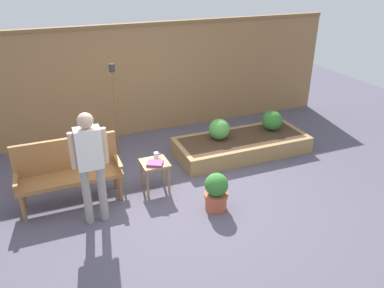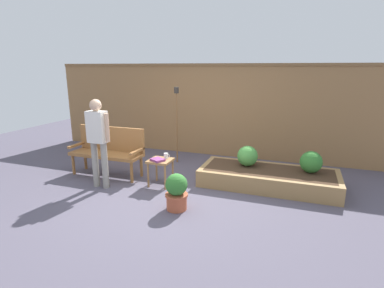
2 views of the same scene
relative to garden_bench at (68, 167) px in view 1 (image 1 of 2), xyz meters
The scene contains 12 objects.
ground_plane 1.71m from the garden_bench, 19.45° to the right, with size 14.00×14.00×0.00m, color #514C5B.
fence_back 2.62m from the garden_bench, 53.40° to the left, with size 8.40×0.14×2.16m.
garden_bench is the anchor object (origin of this frame).
side_table 1.24m from the garden_bench, ahead, with size 0.40×0.40×0.48m.
cup_on_table 1.28m from the garden_bench, ahead, with size 0.11×0.07×0.10m.
book_on_table 1.23m from the garden_bench, 12.99° to the right, with size 0.23×0.19×0.04m, color #7F3875.
potted_boxwood 2.13m from the garden_bench, 28.27° to the right, with size 0.34×0.34×0.56m.
raised_planter_bed 3.09m from the garden_bench, ahead, with size 2.40×1.00×0.30m.
shrub_near_bench 2.69m from the garden_bench, 11.43° to the left, with size 0.38×0.38×0.38m.
shrub_far_corner 3.77m from the garden_bench, ahead, with size 0.38×0.38×0.38m.
tiki_torch 1.64m from the garden_bench, 51.02° to the left, with size 0.10×0.10×1.66m.
person_by_bench 0.79m from the garden_bench, 68.34° to the right, with size 0.47×0.20×1.56m.
Camera 1 is at (-1.70, -4.55, 3.21)m, focal length 36.04 mm.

